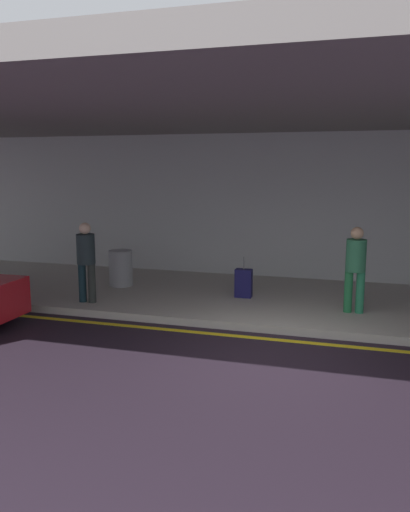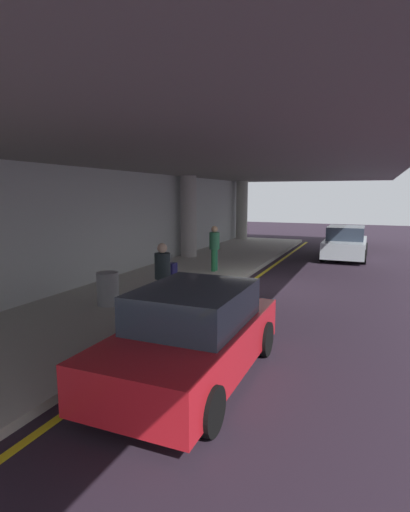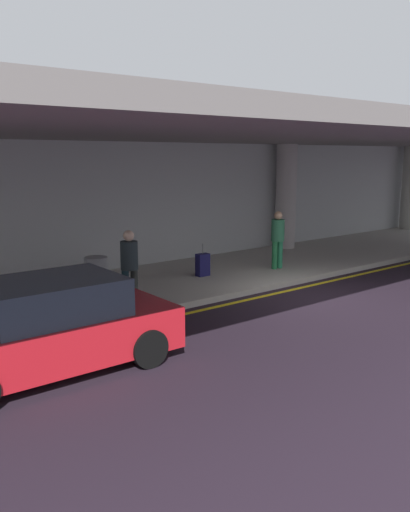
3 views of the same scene
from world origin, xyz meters
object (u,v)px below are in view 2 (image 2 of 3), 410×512
object	(u,v)px
support_column_left_mid	(189,217)
car_silver	(345,243)
support_column_center	(242,210)
traveler_with_luggage	(163,273)
person_waiting_for_ride	(214,245)
suitcase_upright_primary	(172,273)
trash_bin_steel	(108,289)
car_red	(193,335)

from	to	relation	value
support_column_left_mid	car_silver	world-z (taller)	support_column_left_mid
support_column_left_mid	support_column_center	size ratio (longest dim) A/B	1.00
car_silver	traveler_with_luggage	world-z (taller)	traveler_with_luggage
person_waiting_for_ride	traveler_with_luggage	bearing A→B (deg)	-65.46
suitcase_upright_primary	car_silver	bearing A→B (deg)	-58.67
traveler_with_luggage	trash_bin_steel	world-z (taller)	traveler_with_luggage
support_column_center	car_red	size ratio (longest dim) A/B	0.89
traveler_with_luggage	car_silver	bearing A→B (deg)	-164.32
car_silver	trash_bin_steel	xyz separation A→B (m)	(-11.35, 5.08, -0.14)
person_waiting_for_ride	suitcase_upright_primary	world-z (taller)	person_waiting_for_ride
suitcase_upright_primary	support_column_left_mid	bearing A→B (deg)	-9.27
support_column_center	person_waiting_for_ride	world-z (taller)	support_column_center
support_column_center	suitcase_upright_primary	world-z (taller)	support_column_center
person_waiting_for_ride	trash_bin_steel	bearing A→B (deg)	-82.51
support_column_center	car_red	xyz separation A→B (m)	(-18.82, -5.13, -1.26)
support_column_left_mid	car_silver	xyz separation A→B (m)	(3.15, -6.60, -1.26)
support_column_left_mid	suitcase_upright_primary	xyz separation A→B (m)	(-5.14, -1.80, -1.51)
car_red	car_silver	bearing A→B (deg)	-9.83
person_waiting_for_ride	suitcase_upright_primary	size ratio (longest dim) A/B	1.87
support_column_left_mid	car_red	bearing A→B (deg)	-154.65
support_column_center	trash_bin_steel	size ratio (longest dim) A/B	4.29
support_column_center	car_silver	size ratio (longest dim) A/B	0.89
car_silver	person_waiting_for_ride	size ratio (longest dim) A/B	2.44
trash_bin_steel	support_column_center	bearing A→B (deg)	5.39
car_silver	traveler_with_luggage	bearing A→B (deg)	164.71
support_column_center	car_red	bearing A→B (deg)	-164.76
person_waiting_for_ride	trash_bin_steel	distance (m)	5.46
traveler_with_luggage	trash_bin_steel	bearing A→B (deg)	-57.23
car_red	suitcase_upright_primary	bearing A→B (deg)	26.54
support_column_left_mid	trash_bin_steel	size ratio (longest dim) A/B	4.29
car_red	traveler_with_luggage	world-z (taller)	traveler_with_luggage
car_red	support_column_left_mid	bearing A→B (deg)	21.55
traveler_with_luggage	person_waiting_for_ride	size ratio (longest dim) A/B	1.00
car_silver	trash_bin_steel	distance (m)	12.43
support_column_left_mid	car_red	size ratio (longest dim) A/B	0.89
suitcase_upright_primary	car_red	bearing A→B (deg)	-178.23
support_column_left_mid	trash_bin_steel	bearing A→B (deg)	-169.44
support_column_left_mid	suitcase_upright_primary	size ratio (longest dim) A/B	4.06
suitcase_upright_primary	trash_bin_steel	distance (m)	3.07
car_red	traveler_with_luggage	size ratio (longest dim) A/B	2.44
support_column_center	car_red	distance (m)	19.55
support_column_left_mid	support_column_center	distance (m)	8.00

